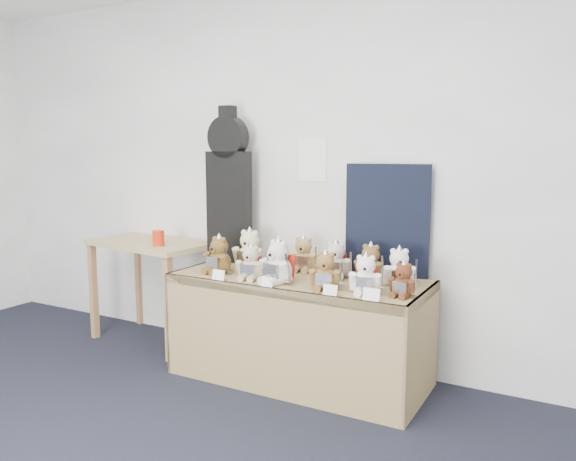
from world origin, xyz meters
The scene contains 21 objects.
room_shell centered at (0.15, 2.49, 1.44)m, with size 6.00×6.00×6.00m.
display_table centered at (0.25, 2.03, 0.54)m, with size 1.67×0.69×0.69m.
side_table centered at (-1.12, 2.21, 0.68)m, with size 1.03×0.66×0.81m.
guitar_case centered at (-0.45, 2.32, 1.25)m, with size 0.35×0.11×1.13m.
navy_board centered at (0.73, 2.41, 1.06)m, with size 0.55×0.02×0.73m, color black.
red_cup centered at (-0.91, 2.07, 0.87)m, with size 0.09×0.09×0.12m, color red.
teddy_front_far_left centered at (-0.28, 1.95, 0.81)m, with size 0.23×0.20×0.28m.
teddy_front_left centered at (0.01, 1.90, 0.79)m, with size 0.21×0.18×0.25m.
teddy_front_centre centered at (0.21, 1.89, 0.82)m, with size 0.25×0.23×0.31m.
teddy_front_right centered at (0.54, 1.89, 0.80)m, with size 0.22×0.19×0.26m.
teddy_front_far_right centered at (0.78, 1.91, 0.80)m, with size 0.22×0.20×0.26m.
teddy_front_end centered at (0.99, 1.95, 0.78)m, with size 0.18×0.16×0.22m.
teddy_back_left centered at (-0.17, 2.16, 0.82)m, with size 0.26×0.22×0.31m.
teddy_back_centre_left centered at (0.19, 2.28, 0.80)m, with size 0.23×0.20×0.27m.
teddy_back_centre_right centered at (0.47, 2.20, 0.80)m, with size 0.23×0.21×0.27m.
teddy_back_right centered at (0.69, 2.23, 0.80)m, with size 0.22×0.18×0.27m.
teddy_back_end centered at (0.90, 2.17, 0.80)m, with size 0.22×0.21×0.27m.
entry_card_a centered at (-0.16, 1.77, 0.73)m, with size 0.09×0.00×0.07m, color white.
entry_card_b centered at (0.20, 1.77, 0.73)m, with size 0.08×0.00×0.06m, color white.
entry_card_c centered at (0.62, 1.77, 0.73)m, with size 0.09×0.00×0.06m, color white.
entry_card_d centered at (0.87, 1.77, 0.73)m, with size 0.10×0.00×0.07m, color white.
Camera 1 is at (1.90, -1.06, 1.52)m, focal length 35.00 mm.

